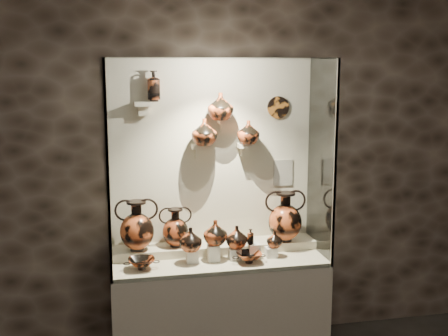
# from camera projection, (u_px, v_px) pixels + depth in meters

# --- Properties ---
(wall_back) EXTENTS (5.00, 0.02, 3.20)m
(wall_back) POSITION_uv_depth(u_px,v_px,m) (211.00, 157.00, 4.64)
(wall_back) COLOR #2D241C
(wall_back) RESTS_ON ground
(plinth) EXTENTS (1.70, 0.60, 0.80)m
(plinth) POSITION_uv_depth(u_px,v_px,m) (219.00, 309.00, 4.55)
(plinth) COLOR beige
(plinth) RESTS_ON floor
(front_tier) EXTENTS (1.68, 0.58, 0.03)m
(front_tier) POSITION_uv_depth(u_px,v_px,m) (219.00, 260.00, 4.47)
(front_tier) COLOR beige
(front_tier) RESTS_ON plinth
(rear_tier) EXTENTS (1.70, 0.25, 0.10)m
(rear_tier) POSITION_uv_depth(u_px,v_px,m) (214.00, 249.00, 4.64)
(rear_tier) COLOR beige
(rear_tier) RESTS_ON plinth
(back_panel) EXTENTS (1.70, 0.03, 1.60)m
(back_panel) POSITION_uv_depth(u_px,v_px,m) (211.00, 157.00, 4.64)
(back_panel) COLOR beige
(back_panel) RESTS_ON plinth
(glass_front) EXTENTS (1.70, 0.01, 1.60)m
(glass_front) POSITION_uv_depth(u_px,v_px,m) (226.00, 170.00, 4.05)
(glass_front) COLOR white
(glass_front) RESTS_ON plinth
(glass_left) EXTENTS (0.01, 0.60, 1.60)m
(glass_left) POSITION_uv_depth(u_px,v_px,m) (107.00, 167.00, 4.16)
(glass_left) COLOR white
(glass_left) RESTS_ON plinth
(glass_right) EXTENTS (0.01, 0.60, 1.60)m
(glass_right) POSITION_uv_depth(u_px,v_px,m) (321.00, 160.00, 4.51)
(glass_right) COLOR white
(glass_right) RESTS_ON plinth
(glass_top) EXTENTS (1.70, 0.60, 0.01)m
(glass_top) POSITION_uv_depth(u_px,v_px,m) (218.00, 59.00, 4.19)
(glass_top) COLOR white
(glass_top) RESTS_ON back_panel
(frame_post_left) EXTENTS (0.02, 0.02, 1.60)m
(frame_post_left) POSITION_uv_depth(u_px,v_px,m) (108.00, 174.00, 3.88)
(frame_post_left) COLOR gray
(frame_post_left) RESTS_ON plinth
(frame_post_right) EXTENTS (0.02, 0.02, 1.60)m
(frame_post_right) POSITION_uv_depth(u_px,v_px,m) (335.00, 166.00, 4.23)
(frame_post_right) COLOR gray
(frame_post_right) RESTS_ON plinth
(pedestal_a) EXTENTS (0.09, 0.09, 0.10)m
(pedestal_a) POSITION_uv_depth(u_px,v_px,m) (192.00, 256.00, 4.37)
(pedestal_a) COLOR silver
(pedestal_a) RESTS_ON front_tier
(pedestal_b) EXTENTS (0.09, 0.09, 0.13)m
(pedestal_b) POSITION_uv_depth(u_px,v_px,m) (214.00, 253.00, 4.40)
(pedestal_b) COLOR silver
(pedestal_b) RESTS_ON front_tier
(pedestal_c) EXTENTS (0.09, 0.09, 0.09)m
(pedestal_c) POSITION_uv_depth(u_px,v_px,m) (235.00, 254.00, 4.44)
(pedestal_c) COLOR silver
(pedestal_c) RESTS_ON front_tier
(pedestal_d) EXTENTS (0.09, 0.09, 0.12)m
(pedestal_d) POSITION_uv_depth(u_px,v_px,m) (254.00, 251.00, 4.47)
(pedestal_d) COLOR silver
(pedestal_d) RESTS_ON front_tier
(pedestal_e) EXTENTS (0.09, 0.09, 0.08)m
(pedestal_e) POSITION_uv_depth(u_px,v_px,m) (271.00, 252.00, 4.50)
(pedestal_e) COLOR silver
(pedestal_e) RESTS_ON front_tier
(bracket_ul) EXTENTS (0.14, 0.12, 0.04)m
(bracket_ul) POSITION_uv_depth(u_px,v_px,m) (143.00, 104.00, 4.37)
(bracket_ul) COLOR beige
(bracket_ul) RESTS_ON back_panel
(bracket_ca) EXTENTS (0.14, 0.12, 0.04)m
(bracket_ca) POSITION_uv_depth(u_px,v_px,m) (200.00, 147.00, 4.53)
(bracket_ca) COLOR beige
(bracket_ca) RESTS_ON back_panel
(bracket_cb) EXTENTS (0.10, 0.12, 0.04)m
(bracket_cb) POSITION_uv_depth(u_px,v_px,m) (225.00, 121.00, 4.53)
(bracket_cb) COLOR beige
(bracket_cb) RESTS_ON back_panel
(bracket_cc) EXTENTS (0.14, 0.12, 0.04)m
(bracket_cc) POSITION_uv_depth(u_px,v_px,m) (246.00, 145.00, 4.61)
(bracket_cc) COLOR beige
(bracket_cc) RESTS_ON back_panel
(amphora_left) EXTENTS (0.35, 0.35, 0.41)m
(amphora_left) POSITION_uv_depth(u_px,v_px,m) (137.00, 226.00, 4.42)
(amphora_left) COLOR #B94D23
(amphora_left) RESTS_ON rear_tier
(amphora_mid) EXTENTS (0.27, 0.27, 0.32)m
(amphora_mid) POSITION_uv_depth(u_px,v_px,m) (175.00, 227.00, 4.52)
(amphora_mid) COLOR #A2401C
(amphora_mid) RESTS_ON rear_tier
(amphora_right) EXTENTS (0.44, 0.44, 0.42)m
(amphora_right) POSITION_uv_depth(u_px,v_px,m) (285.00, 216.00, 4.66)
(amphora_right) COLOR #B94D23
(amphora_right) RESTS_ON rear_tier
(jug_a) EXTENTS (0.19, 0.19, 0.19)m
(jug_a) POSITION_uv_depth(u_px,v_px,m) (191.00, 239.00, 4.33)
(jug_a) COLOR #B94D23
(jug_a) RESTS_ON pedestal_a
(jug_b) EXTENTS (0.21, 0.21, 0.20)m
(jug_b) POSITION_uv_depth(u_px,v_px,m) (215.00, 232.00, 4.39)
(jug_b) COLOR #A2401C
(jug_b) RESTS_ON pedestal_b
(jug_c) EXTENTS (0.20, 0.20, 0.18)m
(jug_c) POSITION_uv_depth(u_px,v_px,m) (237.00, 237.00, 4.43)
(jug_c) COLOR #B94D23
(jug_c) RESTS_ON pedestal_c
(jug_e) EXTENTS (0.13, 0.13, 0.13)m
(jug_e) POSITION_uv_depth(u_px,v_px,m) (274.00, 239.00, 4.48)
(jug_e) COLOR #B94D23
(jug_e) RESTS_ON pedestal_e
(lekythos_small) EXTENTS (0.07, 0.07, 0.14)m
(lekythos_small) POSITION_uv_depth(u_px,v_px,m) (250.00, 236.00, 4.42)
(lekythos_small) COLOR #A2401C
(lekythos_small) RESTS_ON pedestal_d
(kylix_left) EXTENTS (0.33, 0.31, 0.10)m
(kylix_left) POSITION_uv_depth(u_px,v_px,m) (142.00, 263.00, 4.22)
(kylix_left) COLOR #A2401C
(kylix_left) RESTS_ON front_tier
(kylix_right) EXTENTS (0.26, 0.22, 0.10)m
(kylix_right) POSITION_uv_depth(u_px,v_px,m) (249.00, 256.00, 4.36)
(kylix_right) COLOR #B94D23
(kylix_right) RESTS_ON front_tier
(lekythos_tall) EXTENTS (0.13, 0.13, 0.27)m
(lekythos_tall) POSITION_uv_depth(u_px,v_px,m) (154.00, 84.00, 4.36)
(lekythos_tall) COLOR #B94D23
(lekythos_tall) RESTS_ON bracket_ul
(ovoid_vase_a) EXTENTS (0.27, 0.27, 0.21)m
(ovoid_vase_a) POSITION_uv_depth(u_px,v_px,m) (204.00, 132.00, 4.46)
(ovoid_vase_a) COLOR #A2401C
(ovoid_vase_a) RESTS_ON bracket_ca
(ovoid_vase_b) EXTENTS (0.27, 0.27, 0.22)m
(ovoid_vase_b) POSITION_uv_depth(u_px,v_px,m) (220.00, 106.00, 4.45)
(ovoid_vase_b) COLOR #A2401C
(ovoid_vase_b) RESTS_ON bracket_cb
(ovoid_vase_c) EXTENTS (0.22, 0.22, 0.19)m
(ovoid_vase_c) POSITION_uv_depth(u_px,v_px,m) (248.00, 132.00, 4.55)
(ovoid_vase_c) COLOR #A2401C
(ovoid_vase_c) RESTS_ON bracket_cc
(wall_plate) EXTENTS (0.18, 0.02, 0.18)m
(wall_plate) POSITION_uv_depth(u_px,v_px,m) (278.00, 107.00, 4.66)
(wall_plate) COLOR #BC6B25
(wall_plate) RESTS_ON back_panel
(info_placard) EXTENTS (0.17, 0.01, 0.22)m
(info_placard) POSITION_uv_depth(u_px,v_px,m) (283.00, 173.00, 4.77)
(info_placard) COLOR beige
(info_placard) RESTS_ON back_panel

